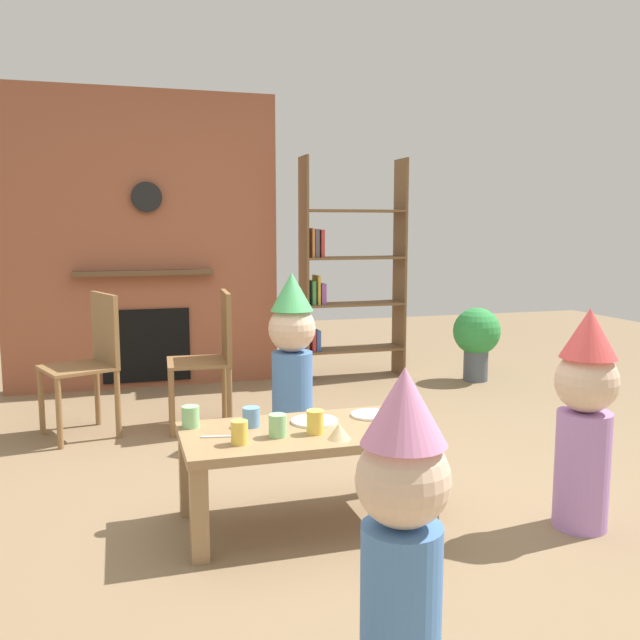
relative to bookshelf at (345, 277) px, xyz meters
name	(u,v)px	position (x,y,z in m)	size (l,w,h in m)	color
ground_plane	(314,488)	(-0.97, -2.40, -0.89)	(12.00, 12.00, 0.00)	#846B4C
brick_fireplace_feature	(142,242)	(-1.68, 0.20, 0.30)	(2.20, 0.28, 2.40)	#935138
bookshelf	(345,277)	(0.00, 0.00, 0.00)	(0.90, 0.28, 1.90)	brown
coffee_table	(305,445)	(-1.12, -2.78, -0.53)	(1.08, 0.56, 0.43)	#9E7A51
paper_cup_near_left	(315,422)	(-1.10, -2.85, -0.41)	(0.08, 0.08, 0.10)	#F2CC4C
paper_cup_near_right	(239,432)	(-1.43, -2.90, -0.41)	(0.07, 0.07, 0.10)	#F2CC4C
paper_cup_center	(191,417)	(-1.60, -2.60, -0.41)	(0.08, 0.08, 0.10)	#8CD18C
paper_cup_far_left	(278,425)	(-1.26, -2.85, -0.41)	(0.08, 0.08, 0.10)	#8CD18C
paper_cup_far_right	(251,417)	(-1.34, -2.67, -0.41)	(0.08, 0.08, 0.09)	#669EE0
paper_plate_front	(314,421)	(-1.05, -2.69, -0.45)	(0.21, 0.21, 0.01)	white
paper_plate_rear	(371,415)	(-0.77, -2.66, -0.45)	(0.19, 0.19, 0.01)	white
birthday_cake_slice	(339,432)	(-1.02, -2.96, -0.42)	(0.10, 0.10, 0.07)	#EAC68C
table_fork	(219,437)	(-1.50, -2.79, -0.45)	(0.15, 0.02, 0.01)	silver
child_with_cone_hat	(402,528)	(-1.17, -3.97, -0.39)	(0.26, 0.26, 0.95)	#4C7FC6
child_in_pink	(585,413)	(0.03, -3.17, -0.37)	(0.27, 0.27, 0.98)	#B27FCC
child_by_the_chairs	(292,353)	(-0.89, -1.61, -0.34)	(0.29, 0.29, 1.04)	#4C7FC6
dining_chair_left	(92,355)	(-2.07, -1.11, -0.38)	(0.52, 0.52, 0.90)	olive
dining_chair_middle	(213,351)	(-1.31, -1.17, -0.38)	(0.42, 0.42, 0.90)	olive
potted_plant_tall	(477,336)	(1.04, -0.44, -0.50)	(0.40, 0.40, 0.63)	#4C5660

